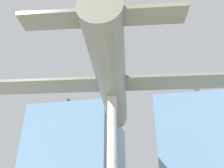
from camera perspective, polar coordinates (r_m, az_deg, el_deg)
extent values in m
cube|color=slate|center=(30.62, -7.67, -19.03)|extent=(9.26, 15.09, 10.55)
cube|color=#383A3F|center=(31.82, -7.06, -9.05)|extent=(0.36, 14.34, 0.60)
cube|color=slate|center=(29.42, 21.36, -17.24)|extent=(9.26, 15.09, 10.55)
cube|color=#383A3F|center=(30.67, 19.65, -7.01)|extent=(0.36, 14.34, 0.60)
cylinder|color=#B7B7BC|center=(12.95, 0.00, -17.40)|extent=(0.58, 0.58, 6.83)
cylinder|color=slate|center=(14.30, 0.00, 0.00)|extent=(3.50, 13.58, 1.83)
cube|color=slate|center=(14.30, 0.00, 0.00)|extent=(21.77, 4.62, 0.18)
cube|color=slate|center=(9.50, -2.69, 16.95)|extent=(7.02, 1.86, 0.18)
cube|color=slate|center=(10.16, -2.57, 20.69)|extent=(0.32, 1.11, 1.74)
cone|color=slate|center=(21.04, 1.44, -8.89)|extent=(1.68, 1.27, 1.56)
sphere|color=black|center=(21.73, 1.54, -9.47)|extent=(0.44, 0.44, 0.44)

